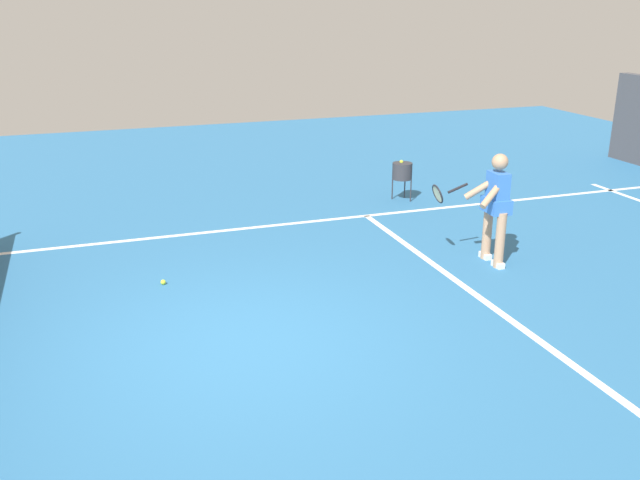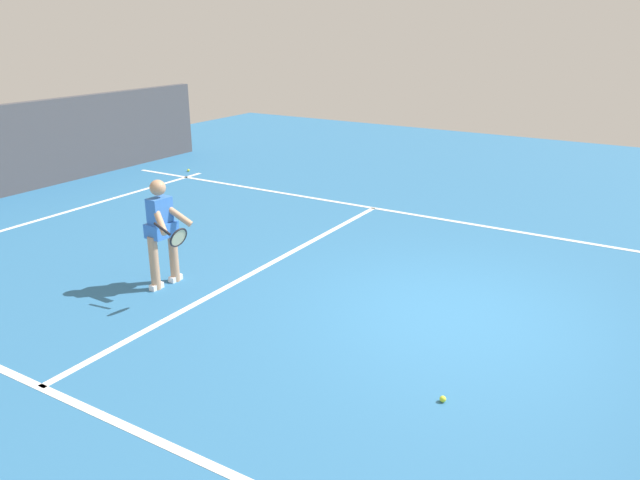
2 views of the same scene
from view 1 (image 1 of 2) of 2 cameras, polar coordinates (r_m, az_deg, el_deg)
The scene contains 6 objects.
ground_plane at distance 7.54m, azimuth -6.34°, elevation -8.41°, with size 27.67×27.67×0.00m, color teal.
service_line_marking at distance 8.63m, azimuth 13.75°, elevation -5.15°, with size 7.66×0.10×0.01m, color white.
sideline_right_marking at distance 11.03m, azimuth -10.83°, elevation 0.47°, with size 0.10×19.28×0.01m, color white.
tennis_player at distance 9.71m, azimuth 14.17°, elevation 2.86°, with size 0.81×0.92×1.55m.
tennis_ball_near at distance 9.16m, azimuth -12.82°, elevation -3.41°, with size 0.07×0.07×0.07m, color #D1E533.
ball_hopper at distance 12.66m, azimuth 6.80°, elevation 5.65°, with size 0.36×0.36×0.74m.
Camera 1 is at (-6.55, 1.39, 3.48)m, focal length 38.76 mm.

